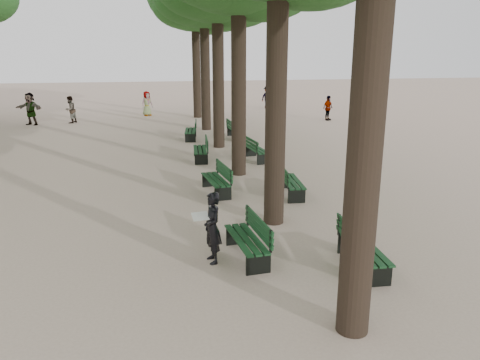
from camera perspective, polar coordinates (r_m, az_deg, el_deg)
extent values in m
plane|color=#BDA38F|center=(9.43, -0.20, -12.13)|extent=(120.00, 120.00, 0.00)
cylinder|color=#33261C|center=(6.93, 15.41, 9.75)|extent=(0.52, 0.52, 7.50)
cylinder|color=#33261C|center=(11.62, 4.47, 12.43)|extent=(0.52, 0.52, 7.50)
cylinder|color=#33261C|center=(16.49, -0.16, 13.42)|extent=(0.52, 0.52, 7.50)
cylinder|color=#33261C|center=(21.42, -2.69, 13.92)|extent=(0.52, 0.52, 7.50)
cylinder|color=#33261C|center=(26.38, -4.27, 14.22)|extent=(0.52, 0.52, 7.50)
cylinder|color=#33261C|center=(31.35, -5.36, 14.42)|extent=(0.52, 0.52, 7.50)
cube|color=black|center=(10.25, 0.75, -8.36)|extent=(0.69, 1.84, 0.45)
cube|color=black|center=(10.16, 0.75, -7.20)|extent=(0.71, 1.84, 0.04)
cube|color=black|center=(10.14, 2.28, -5.62)|extent=(0.22, 1.80, 0.40)
cube|color=black|center=(14.75, -3.00, -0.78)|extent=(0.74, 1.85, 0.45)
cube|color=black|center=(14.69, -3.01, 0.06)|extent=(0.76, 1.85, 0.04)
cube|color=black|center=(14.69, -1.97, 1.16)|extent=(0.27, 1.79, 0.40)
cube|color=black|center=(19.22, -4.89, 3.08)|extent=(0.65, 1.83, 0.45)
cube|color=black|center=(19.18, -4.90, 3.73)|extent=(0.67, 1.83, 0.04)
cube|color=black|center=(19.13, -4.08, 4.55)|extent=(0.17, 1.80, 0.40)
cube|color=black|center=(23.78, -6.07, 5.48)|extent=(0.72, 1.85, 0.45)
cube|color=black|center=(23.75, -6.09, 6.01)|extent=(0.74, 1.85, 0.04)
cube|color=black|center=(23.69, -5.42, 6.67)|extent=(0.25, 1.79, 0.40)
cube|color=black|center=(10.14, 14.85, -9.20)|extent=(0.61, 1.82, 0.45)
cube|color=black|center=(10.05, 14.94, -8.03)|extent=(0.63, 1.82, 0.04)
cube|color=black|center=(9.84, 13.53, -6.74)|extent=(0.13, 1.80, 0.40)
cube|color=black|center=(14.63, 6.31, -1.01)|extent=(0.66, 1.84, 0.45)
cube|color=black|center=(14.56, 6.34, -0.16)|extent=(0.68, 1.84, 0.04)
cube|color=black|center=(14.43, 5.29, 0.84)|extent=(0.18, 1.80, 0.40)
cube|color=black|center=(19.17, 2.11, 3.09)|extent=(0.73, 1.85, 0.45)
cube|color=black|center=(19.12, 2.12, 3.74)|extent=(0.75, 1.85, 0.04)
cube|color=black|center=(18.98, 1.33, 4.49)|extent=(0.25, 1.79, 0.40)
cube|color=black|center=(23.94, -0.53, 5.63)|extent=(0.61, 1.82, 0.45)
cube|color=black|center=(23.90, -0.53, 6.16)|extent=(0.63, 1.82, 0.04)
cube|color=black|center=(23.80, -1.19, 6.78)|extent=(0.13, 1.80, 0.40)
imported|color=black|center=(9.89, -3.39, -5.83)|extent=(0.41, 0.67, 1.55)
cube|color=white|center=(9.77, -4.87, -4.43)|extent=(0.37, 0.29, 0.12)
imported|color=#262628|center=(36.44, 3.35, 10.05)|extent=(1.13, 0.78, 1.69)
imported|color=#262628|center=(32.87, -11.27, 9.14)|extent=(0.86, 0.70, 1.66)
imported|color=#262628|center=(30.77, -19.99, 8.06)|extent=(0.66, 0.86, 1.64)
imported|color=#262628|center=(30.86, -24.19, 7.93)|extent=(1.76, 1.18, 1.93)
imported|color=#262628|center=(30.61, 10.67, 8.62)|extent=(0.93, 0.78, 1.57)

